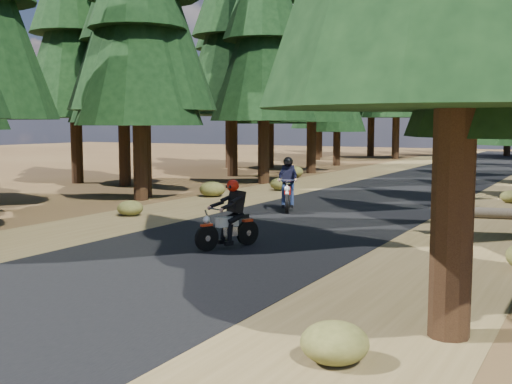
{
  "coord_description": "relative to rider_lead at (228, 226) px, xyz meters",
  "views": [
    {
      "loc": [
        7.31,
        -11.92,
        2.74
      ],
      "look_at": [
        0.0,
        1.5,
        1.1
      ],
      "focal_mm": 45.0,
      "sensor_mm": 36.0,
      "label": 1
    }
  ],
  "objects": [
    {
      "name": "ground",
      "position": [
        -0.13,
        0.04,
        -0.51
      ],
      "size": [
        120.0,
        120.0,
        0.0
      ],
      "primitive_type": "plane",
      "color": "#462D19",
      "rests_on": "ground"
    },
    {
      "name": "road",
      "position": [
        -0.13,
        5.04,
        -0.5
      ],
      "size": [
        6.0,
        100.0,
        0.01
      ],
      "primitive_type": "cube",
      "color": "black",
      "rests_on": "ground"
    },
    {
      "name": "shoulder_l",
      "position": [
        -4.73,
        5.04,
        -0.51
      ],
      "size": [
        3.2,
        100.0,
        0.01
      ],
      "primitive_type": "cube",
      "color": "brown",
      "rests_on": "ground"
    },
    {
      "name": "shoulder_r",
      "position": [
        4.47,
        5.04,
        -0.51
      ],
      "size": [
        3.2,
        100.0,
        0.01
      ],
      "primitive_type": "cube",
      "color": "brown",
      "rests_on": "ground"
    },
    {
      "name": "pine_forest",
      "position": [
        -0.15,
        21.09,
        7.38
      ],
      "size": [
        34.59,
        55.08,
        16.32
      ],
      "color": "black",
      "rests_on": "ground"
    },
    {
      "name": "understory_shrubs",
      "position": [
        1.21,
        8.4,
        -0.23
      ],
      "size": [
        15.67,
        30.85,
        0.7
      ],
      "color": "#474C1E",
      "rests_on": "ground"
    },
    {
      "name": "rider_lead",
      "position": [
        0.0,
        0.0,
        0.0
      ],
      "size": [
        1.14,
        1.76,
        1.51
      ],
      "rotation": [
        0.0,
        0.0,
        2.73
      ],
      "color": "beige",
      "rests_on": "road"
    },
    {
      "name": "rider_follow",
      "position": [
        -1.48,
        6.1,
        0.06
      ],
      "size": [
        1.28,
        1.96,
        1.68
      ],
      "rotation": [
        0.0,
        0.0,
        3.56
      ],
      "color": "#A5140B",
      "rests_on": "road"
    }
  ]
}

